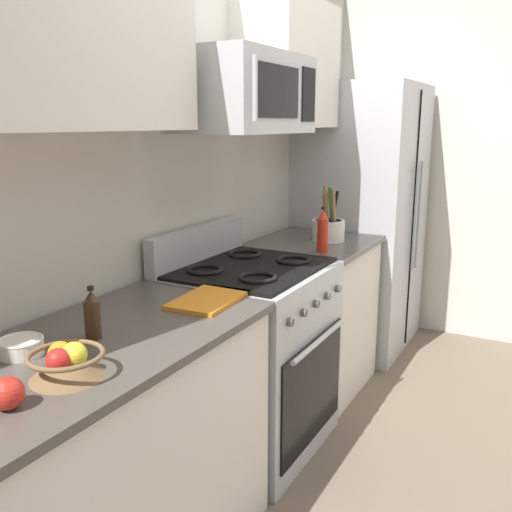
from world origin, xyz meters
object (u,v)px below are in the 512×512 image
(refrigerator, at_px, (361,219))
(prep_bowl, at_px, (21,346))
(cutting_board, at_px, (208,299))
(microwave, at_px, (244,93))
(bottle_soy, at_px, (92,315))
(apple_loose, at_px, (7,393))
(bottle_hot_sauce, at_px, (323,232))
(range_oven, at_px, (250,355))
(fruit_basket, at_px, (66,362))
(utensil_crock, at_px, (328,228))

(refrigerator, bearing_deg, prep_bowl, 177.40)
(cutting_board, height_order, prep_bowl, prep_bowl)
(microwave, relative_size, bottle_soy, 3.96)
(apple_loose, relative_size, bottle_hot_sauce, 0.34)
(microwave, height_order, bottle_soy, microwave)
(range_oven, distance_m, cutting_board, 0.68)
(microwave, distance_m, fruit_basket, 1.48)
(microwave, height_order, utensil_crock, microwave)
(bottle_soy, height_order, prep_bowl, bottle_soy)
(refrigerator, bearing_deg, microwave, 178.34)
(apple_loose, height_order, cutting_board, apple_loose)
(fruit_basket, distance_m, cutting_board, 0.75)
(bottle_soy, xyz_separation_m, bottle_hot_sauce, (1.51, -0.17, 0.03))
(cutting_board, bearing_deg, bottle_soy, 167.76)
(refrigerator, bearing_deg, cutting_board, -177.84)
(apple_loose, height_order, bottle_hot_sauce, bottle_hot_sauce)
(cutting_board, height_order, bottle_hot_sauce, bottle_hot_sauce)
(refrigerator, bearing_deg, range_oven, 179.38)
(range_oven, bearing_deg, bottle_soy, 179.27)
(cutting_board, distance_m, bottle_soy, 0.52)
(utensil_crock, xyz_separation_m, bottle_hot_sauce, (-0.31, -0.09, 0.04))
(range_oven, relative_size, bottle_hot_sauce, 4.41)
(cutting_board, relative_size, bottle_hot_sauce, 1.33)
(refrigerator, relative_size, utensil_crock, 5.66)
(bottle_hot_sauce, bearing_deg, prep_bowl, 170.99)
(prep_bowl, bearing_deg, apple_loose, -133.92)
(range_oven, height_order, cutting_board, range_oven)
(microwave, distance_m, prep_bowl, 1.44)
(utensil_crock, height_order, bottle_hot_sauce, utensil_crock)
(cutting_board, relative_size, prep_bowl, 2.43)
(refrigerator, relative_size, cutting_board, 5.62)
(fruit_basket, bearing_deg, range_oven, 5.91)
(range_oven, distance_m, apple_loose, 1.53)
(microwave, height_order, prep_bowl, microwave)
(refrigerator, distance_m, utensil_crock, 0.78)
(cutting_board, height_order, bottle_soy, bottle_soy)
(cutting_board, relative_size, bottle_soy, 1.86)
(apple_loose, bearing_deg, range_oven, 5.47)
(refrigerator, distance_m, fruit_basket, 2.85)
(fruit_basket, relative_size, cutting_board, 0.64)
(utensil_crock, bearing_deg, apple_loose, -178.35)
(fruit_basket, bearing_deg, microwave, 7.20)
(apple_loose, distance_m, prep_bowl, 0.35)
(range_oven, distance_m, microwave, 1.24)
(refrigerator, relative_size, bottle_hot_sauce, 7.46)
(fruit_basket, relative_size, apple_loose, 2.52)
(bottle_hot_sauce, bearing_deg, cutting_board, 176.28)
(utensil_crock, relative_size, prep_bowl, 2.42)
(range_oven, height_order, apple_loose, range_oven)
(refrigerator, bearing_deg, fruit_basket, -177.73)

